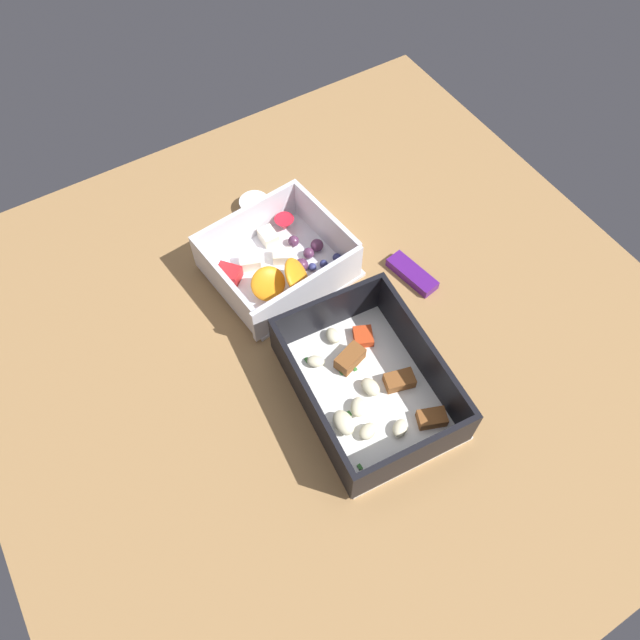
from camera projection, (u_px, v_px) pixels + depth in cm
name	position (u px, v px, depth cm)	size (l,w,h in cm)	color
table_surface	(329.00, 341.00, 72.42)	(80.00, 80.00, 2.00)	#9E7547
pasta_container	(368.00, 385.00, 65.90)	(21.07, 16.18, 6.49)	white
fruit_bowl	(280.00, 263.00, 74.79)	(15.70, 17.33, 6.08)	white
candy_bar	(412.00, 274.00, 75.77)	(7.00, 2.40, 1.20)	#51197A
paper_cup_liner	(254.00, 205.00, 81.70)	(4.03, 4.03, 1.62)	white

